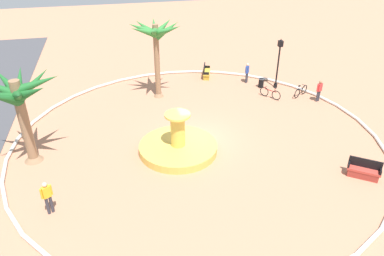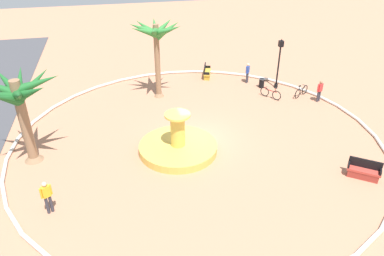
{
  "view_description": "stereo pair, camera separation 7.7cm",
  "coord_description": "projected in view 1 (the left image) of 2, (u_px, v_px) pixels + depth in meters",
  "views": [
    {
      "loc": [
        -18.43,
        4.39,
        11.77
      ],
      "look_at": [
        -0.31,
        0.41,
        1.0
      ],
      "focal_mm": 34.67,
      "sensor_mm": 36.0,
      "label": 1
    },
    {
      "loc": [
        -18.45,
        4.32,
        11.77
      ],
      "look_at": [
        -0.31,
        0.41,
        1.0
      ],
      "focal_mm": 34.67,
      "sensor_mm": 36.0,
      "label": 2
    }
  ],
  "objects": [
    {
      "name": "bench_east",
      "position": [
        363.0,
        172.0,
        18.92
      ],
      "size": [
        1.35,
        1.59,
        1.0
      ],
      "color": "#B73D33",
      "rests_on": "ground"
    },
    {
      "name": "bicycle_red_frame",
      "position": [
        270.0,
        93.0,
        27.08
      ],
      "size": [
        1.42,
        1.07,
        0.94
      ],
      "color": "black",
      "rests_on": "ground"
    },
    {
      "name": "plaza_curb",
      "position": [
        198.0,
        138.0,
        22.24
      ],
      "size": [
        21.72,
        21.72,
        0.2
      ],
      "primitive_type": "torus",
      "color": "silver",
      "rests_on": "ground"
    },
    {
      "name": "palm_tree_by_curb",
      "position": [
        19.0,
        99.0,
        18.52
      ],
      "size": [
        4.16,
        4.29,
        4.99
      ],
      "color": "#8E6B4C",
      "rests_on": "ground"
    },
    {
      "name": "person_cyclist_helmet",
      "position": [
        247.0,
        72.0,
        29.3
      ],
      "size": [
        0.43,
        0.37,
        1.62
      ],
      "color": "#33333D",
      "rests_on": "ground"
    },
    {
      "name": "trash_bin",
      "position": [
        261.0,
        83.0,
        28.74
      ],
      "size": [
        0.46,
        0.46,
        0.73
      ],
      "color": "black",
      "rests_on": "ground"
    },
    {
      "name": "bench_west",
      "position": [
        206.0,
        73.0,
        30.57
      ],
      "size": [
        1.68,
        0.96,
        1.0
      ],
      "color": "gold",
      "rests_on": "ground"
    },
    {
      "name": "ground_plane",
      "position": [
        198.0,
        139.0,
        22.29
      ],
      "size": [
        80.0,
        80.0,
        0.0
      ],
      "primitive_type": "plane",
      "color": "tan"
    },
    {
      "name": "lamppost",
      "position": [
        279.0,
        60.0,
        27.81
      ],
      "size": [
        0.32,
        0.32,
        3.85
      ],
      "color": "black",
      "rests_on": "ground"
    },
    {
      "name": "person_pedestrian_stroll",
      "position": [
        47.0,
        196.0,
        16.35
      ],
      "size": [
        0.34,
        0.47,
        1.71
      ],
      "color": "#33333D",
      "rests_on": "ground"
    },
    {
      "name": "person_cyclist_photo",
      "position": [
        319.0,
        90.0,
        26.36
      ],
      "size": [
        0.31,
        0.5,
        1.59
      ],
      "color": "#33333D",
      "rests_on": "ground"
    },
    {
      "name": "fountain",
      "position": [
        178.0,
        146.0,
        20.99
      ],
      "size": [
        4.43,
        4.43,
        2.41
      ],
      "color": "gold",
      "rests_on": "ground"
    },
    {
      "name": "palm_tree_near_fountain",
      "position": [
        156.0,
        36.0,
        25.26
      ],
      "size": [
        3.8,
        3.73,
        5.59
      ],
      "color": "#8E6B4C",
      "rests_on": "ground"
    },
    {
      "name": "bicycle_by_lamppost",
      "position": [
        301.0,
        91.0,
        27.37
      ],
      "size": [
        0.99,
        1.48,
        0.94
      ],
      "color": "black",
      "rests_on": "ground"
    }
  ]
}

